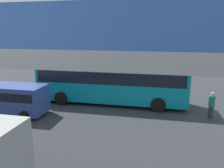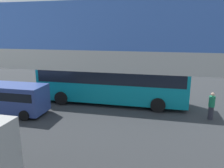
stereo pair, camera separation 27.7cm
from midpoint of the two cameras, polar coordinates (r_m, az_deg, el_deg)
ground at (r=18.85m, az=-0.66°, el=-3.61°), size 80.00×80.00×0.00m
city_bus at (r=17.07m, az=0.22°, el=1.09°), size 11.54×2.85×3.15m
parked_van at (r=16.54m, az=-24.31°, el=-3.08°), size 4.80×2.17×2.05m
pedestrian at (r=15.60m, az=24.95°, el=-5.25°), size 0.38×0.38×1.79m
lane_dash_leftmost at (r=20.78m, az=11.80°, el=-2.25°), size 2.00×0.20×0.01m
lane_dash_left at (r=21.21m, az=0.94°, el=-1.63°), size 2.00×0.20×0.01m
lane_dash_centre at (r=22.36m, az=-9.14°, el=-1.00°), size 2.00×0.20×0.01m
pedestrian_overpass at (r=7.51m, az=-21.73°, el=5.19°), size 29.97×2.60×6.27m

